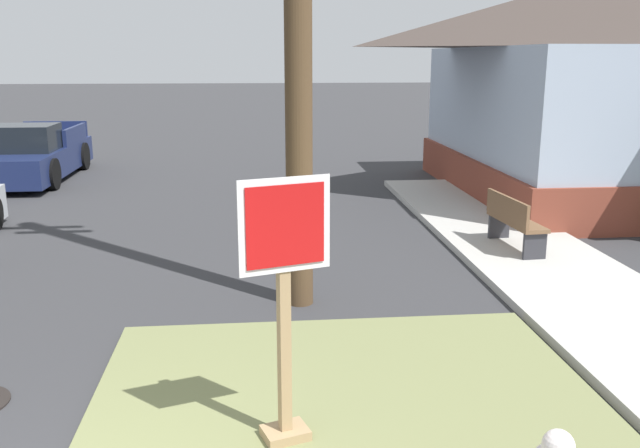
% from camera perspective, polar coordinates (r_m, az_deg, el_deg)
% --- Properties ---
extents(grass_corner_patch, '(4.64, 4.68, 0.08)m').
position_cam_1_polar(grass_corner_patch, '(6.05, 2.85, -16.65)').
color(grass_corner_patch, olive).
rests_on(grass_corner_patch, ground).
extents(sidewalk_strip, '(2.20, 14.96, 0.12)m').
position_cam_1_polar(sidewalk_strip, '(10.35, 19.39, -4.10)').
color(sidewalk_strip, '#B2AFA8').
rests_on(sidewalk_strip, ground).
extents(stop_sign, '(0.70, 0.38, 2.17)m').
position_cam_1_polar(stop_sign, '(5.35, -2.99, -7.80)').
color(stop_sign, '#A3845B').
rests_on(stop_sign, grass_corner_patch).
extents(pickup_truck_navy, '(2.13, 5.06, 1.48)m').
position_cam_1_polar(pickup_truck_navy, '(19.07, -23.21, 5.25)').
color(pickup_truck_navy, '#19234C').
rests_on(pickup_truck_navy, ground).
extents(street_bench, '(0.51, 1.45, 0.85)m').
position_cam_1_polar(street_bench, '(11.23, 15.92, 0.32)').
color(street_bench, brown).
rests_on(street_bench, sidewalk_strip).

